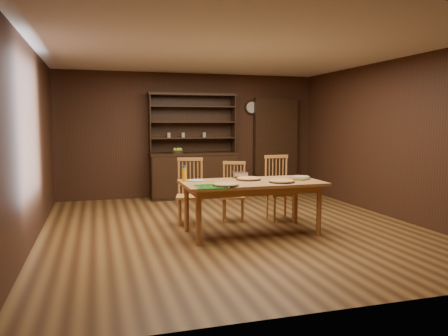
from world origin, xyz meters
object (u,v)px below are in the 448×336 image
object	(u,v)px
chair_left	(190,189)
chair_right	(278,185)
china_hutch	(194,169)
juice_bottle	(184,174)
dining_table	(252,187)
chair_center	(234,189)

from	to	relation	value
chair_left	chair_right	world-z (taller)	chair_right
china_hutch	juice_bottle	world-z (taller)	china_hutch
juice_bottle	dining_table	bearing A→B (deg)	-18.61
chair_center	juice_bottle	world-z (taller)	juice_bottle
chair_left	chair_right	bearing A→B (deg)	9.63
dining_table	chair_center	xyz separation A→B (m)	(0.02, 0.90, -0.17)
china_hutch	chair_right	bearing A→B (deg)	-69.30
dining_table	juice_bottle	xyz separation A→B (m)	(-0.90, 0.30, 0.18)
china_hutch	dining_table	bearing A→B (deg)	-87.34
dining_table	chair_right	world-z (taller)	chair_right
china_hutch	juice_bottle	distance (m)	2.96
juice_bottle	chair_right	bearing A→B (deg)	16.30
china_hutch	chair_right	world-z (taller)	china_hutch
chair_center	chair_right	size ratio (longest dim) A/B	0.91
dining_table	china_hutch	bearing A→B (deg)	92.66
china_hutch	juice_bottle	xyz separation A→B (m)	(-0.76, -2.85, 0.26)
china_hutch	chair_left	bearing A→B (deg)	-103.64
juice_bottle	china_hutch	bearing A→B (deg)	75.11
dining_table	chair_center	distance (m)	0.92
chair_center	chair_right	world-z (taller)	chair_right
chair_left	juice_bottle	bearing A→B (deg)	-95.97
chair_right	juice_bottle	distance (m)	1.75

